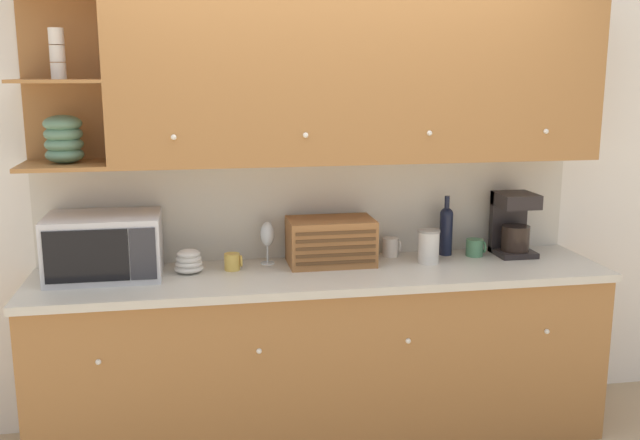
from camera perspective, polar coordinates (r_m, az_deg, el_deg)
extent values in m
plane|color=tan|center=(4.25, -0.53, -14.84)|extent=(24.00, 24.00, 0.00)
cube|color=white|center=(3.87, -0.64, 2.83)|extent=(5.29, 0.06, 2.60)
cube|color=#A36B38|center=(3.79, 0.25, -11.00)|extent=(2.89, 0.61, 0.87)
cube|color=beige|center=(3.62, 0.30, -4.44)|extent=(2.91, 0.64, 0.04)
sphere|color=white|center=(3.40, -17.32, -10.79)|extent=(0.03, 0.03, 0.03)
sphere|color=white|center=(3.39, -4.90, -10.41)|extent=(0.03, 0.03, 0.03)
sphere|color=white|center=(3.52, 7.07, -9.58)|extent=(0.03, 0.03, 0.03)
sphere|color=white|center=(3.79, 17.70, -8.49)|extent=(0.03, 0.03, 0.03)
cube|color=beige|center=(3.86, -0.55, 1.02)|extent=(2.89, 0.01, 0.54)
cube|color=#A36B38|center=(3.65, 3.23, 11.37)|extent=(2.47, 0.37, 0.85)
cube|color=#A36B38|center=(3.78, -19.70, 10.73)|extent=(0.42, 0.02, 0.85)
cube|color=#A36B38|center=(3.63, -19.69, 4.15)|extent=(0.42, 0.37, 0.02)
cube|color=#A36B38|center=(3.61, -20.13, 10.41)|extent=(0.42, 0.37, 0.02)
sphere|color=white|center=(3.38, -11.63, 6.51)|extent=(0.03, 0.03, 0.03)
sphere|color=white|center=(3.42, -1.16, 6.81)|extent=(0.03, 0.03, 0.03)
sphere|color=white|center=(3.57, 8.76, 6.88)|extent=(0.03, 0.03, 0.03)
sphere|color=white|center=(3.81, 17.64, 6.78)|extent=(0.03, 0.03, 0.03)
ellipsoid|color=slate|center=(3.63, -19.74, 4.94)|extent=(0.18, 0.18, 0.08)
ellipsoid|color=slate|center=(3.62, -19.80, 5.72)|extent=(0.18, 0.18, 0.08)
ellipsoid|color=slate|center=(3.62, -19.85, 6.50)|extent=(0.18, 0.18, 0.08)
ellipsoid|color=slate|center=(3.61, -19.91, 7.28)|extent=(0.18, 0.18, 0.08)
cylinder|color=silver|center=(3.61, -20.18, 11.13)|extent=(0.07, 0.07, 0.08)
cylinder|color=silver|center=(3.61, -20.27, 12.38)|extent=(0.07, 0.07, 0.08)
cylinder|color=silver|center=(3.61, -20.37, 13.63)|extent=(0.07, 0.07, 0.08)
cube|color=silver|center=(3.64, -16.86, -2.01)|extent=(0.54, 0.38, 0.31)
cube|color=black|center=(3.47, -18.20, -2.79)|extent=(0.38, 0.01, 0.25)
cube|color=#2D2D33|center=(3.44, -13.98, -2.66)|extent=(0.12, 0.01, 0.25)
ellipsoid|color=silver|center=(3.65, -10.44, -3.81)|extent=(0.15, 0.15, 0.04)
ellipsoid|color=silver|center=(3.65, -10.45, -3.43)|extent=(0.14, 0.14, 0.04)
ellipsoid|color=silver|center=(3.64, -10.47, -3.05)|extent=(0.13, 0.13, 0.05)
ellipsoid|color=silver|center=(3.63, -10.48, -2.68)|extent=(0.12, 0.12, 0.04)
cylinder|color=gold|center=(3.66, -7.04, -3.33)|extent=(0.08, 0.08, 0.09)
torus|color=gold|center=(3.66, -6.33, -3.28)|extent=(0.01, 0.06, 0.06)
cylinder|color=silver|center=(3.77, -4.20, -3.45)|extent=(0.07, 0.07, 0.01)
cylinder|color=silver|center=(3.76, -4.21, -2.75)|extent=(0.01, 0.01, 0.09)
ellipsoid|color=silver|center=(3.73, -4.24, -1.12)|extent=(0.08, 0.08, 0.13)
cube|color=#996033|center=(3.73, 0.86, -1.72)|extent=(0.45, 0.28, 0.24)
cube|color=#54351C|center=(3.62, 1.29, -3.42)|extent=(0.41, 0.01, 0.02)
cube|color=#54351C|center=(3.61, 1.29, -2.83)|extent=(0.41, 0.01, 0.02)
cube|color=#54351C|center=(3.60, 1.29, -2.24)|extent=(0.41, 0.01, 0.02)
cube|color=#54351C|center=(3.59, 1.29, -1.64)|extent=(0.41, 0.01, 0.02)
cube|color=#54351C|center=(3.58, 1.30, -1.04)|extent=(0.41, 0.01, 0.02)
cylinder|color=silver|center=(3.92, 5.64, -2.17)|extent=(0.09, 0.09, 0.10)
torus|color=silver|center=(3.93, 6.33, -2.10)|extent=(0.01, 0.07, 0.07)
cylinder|color=silver|center=(3.80, 8.68, -2.19)|extent=(0.11, 0.11, 0.17)
cylinder|color=gray|center=(3.78, 8.72, -0.87)|extent=(0.12, 0.12, 0.01)
cylinder|color=black|center=(3.98, 10.04, -1.14)|extent=(0.07, 0.07, 0.23)
sphere|color=black|center=(3.95, 10.10, 0.48)|extent=(0.07, 0.07, 0.07)
cylinder|color=black|center=(3.94, 10.13, 1.34)|extent=(0.03, 0.03, 0.08)
cylinder|color=#4C845B|center=(3.99, 12.26, -2.17)|extent=(0.09, 0.09, 0.09)
torus|color=#4C845B|center=(4.01, 12.95, -2.11)|extent=(0.01, 0.06, 0.06)
cube|color=black|center=(4.07, 15.19, -2.51)|extent=(0.20, 0.22, 0.03)
cylinder|color=black|center=(4.04, 15.36, -1.41)|extent=(0.15, 0.15, 0.14)
cube|color=black|center=(4.11, 14.81, -0.09)|extent=(0.20, 0.05, 0.35)
cube|color=black|center=(4.01, 15.42, 1.54)|extent=(0.20, 0.22, 0.08)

